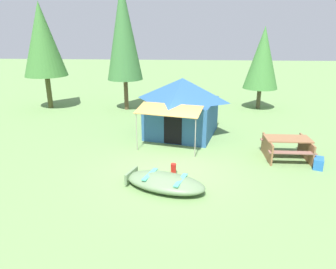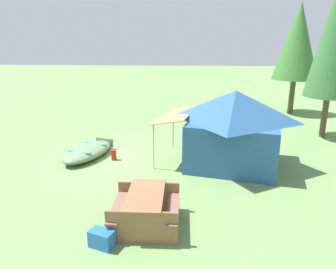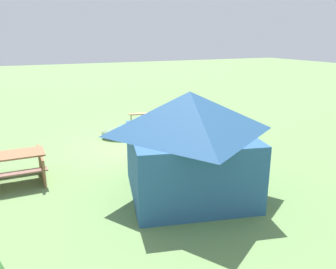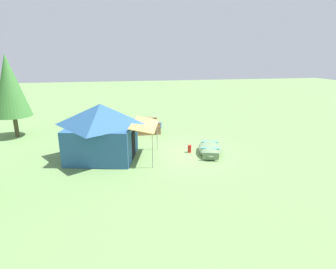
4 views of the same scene
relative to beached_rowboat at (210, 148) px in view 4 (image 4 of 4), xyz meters
The scene contains 7 objects.
ground_plane 1.47m from the beached_rowboat, 84.14° to the left, with size 80.00×80.00×0.00m, color #6A9051.
beached_rowboat is the anchor object (origin of this frame).
canvas_cabin_tent 5.28m from the beached_rowboat, 85.91° to the left, with size 3.65×4.62×2.55m.
picnic_table 5.05m from the beached_rowboat, 31.56° to the left, with size 1.62×1.54×0.79m.
cooler_box 5.47m from the beached_rowboat, 19.47° to the left, with size 0.51×0.31×0.37m, color #2666B7.
fuel_can 1.02m from the beached_rowboat, 78.02° to the left, with size 0.18×0.18×0.38m, color red.
pine_tree_back_left 11.73m from the beached_rowboat, 64.86° to the left, with size 2.01×2.01×4.75m.
Camera 4 is at (-12.00, 2.99, 4.61)m, focal length 28.56 mm.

